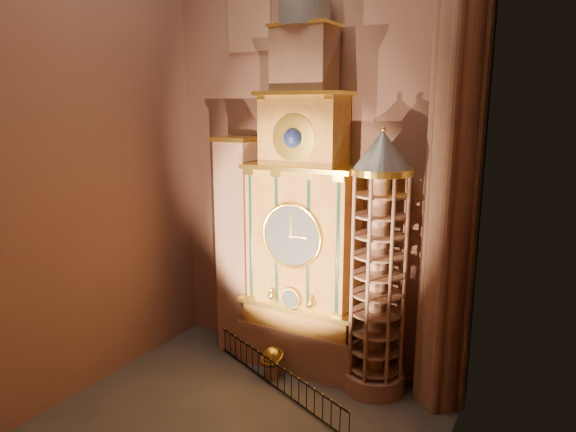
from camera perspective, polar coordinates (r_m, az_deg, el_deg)
The scene contains 10 objects.
floor at distance 20.67m, azimuth -5.33°, elevation -21.90°, with size 14.00×14.00×0.00m, color #383330.
wall_back at distance 22.31m, azimuth 3.00°, elevation 10.72°, with size 22.00×22.00×0.00m, color brown.
wall_left at distance 21.93m, azimuth -21.43°, elevation 9.88°, with size 22.00×22.00×0.00m, color brown.
wall_right at distance 14.30m, azimuth 17.87°, elevation 9.33°, with size 22.00×22.00×0.00m, color brown.
astronomical_clock at distance 21.93m, azimuth 1.68°, elevation -0.70°, with size 5.60×2.41×16.70m.
portrait_tower at distance 24.03m, azimuth -5.54°, elevation -3.36°, with size 1.80×1.60×10.20m.
stair_turret at distance 20.74m, azimuth 9.96°, elevation -5.69°, with size 2.50×2.50×10.80m.
gothic_pier at distance 19.38m, azimuth 18.27°, elevation 9.91°, with size 2.04×2.04×22.00m.
celestial_globe at distance 22.89m, azimuth -1.75°, elevation -15.68°, with size 1.26×1.22×1.45m.
iron_railing at distance 22.32m, azimuth -1.55°, elevation -17.22°, with size 8.22×3.59×1.12m.
Camera 1 is at (9.87, -14.00, 11.58)m, focal length 32.00 mm.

